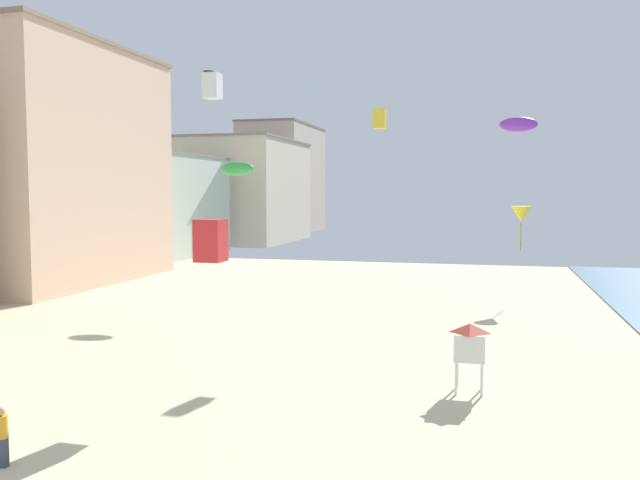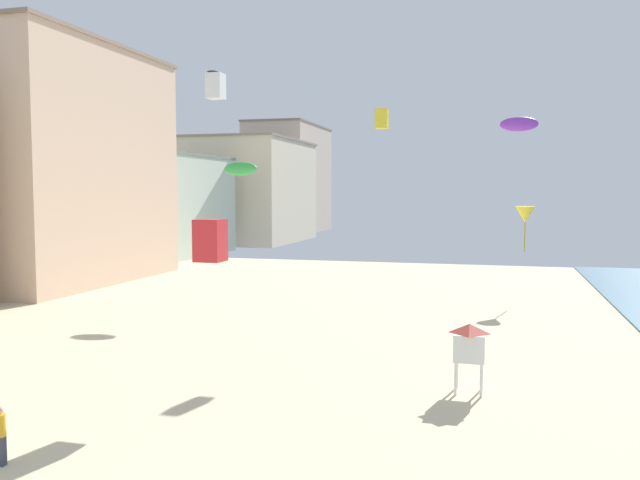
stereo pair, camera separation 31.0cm
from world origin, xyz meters
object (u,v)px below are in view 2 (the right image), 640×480
at_px(kite_yellow_box_3, 382,119).
at_px(lifeguard_stand, 469,343).
at_px(kite_red_box, 210,240).
at_px(kite_green_parafoil, 241,169).
at_px(kite_white_box, 216,86).
at_px(kite_black_delta, 212,76).
at_px(kite_purple_parafoil, 519,124).
at_px(kite_yellow_delta, 525,215).

bearing_deg(kite_yellow_box_3, lifeguard_stand, -65.79).
bearing_deg(kite_red_box, kite_green_parafoil, 108.76).
bearing_deg(kite_red_box, lifeguard_stand, 10.90).
height_order(lifeguard_stand, kite_white_box, kite_white_box).
xyz_separation_m(lifeguard_stand, kite_red_box, (-9.38, -1.81, 3.70)).
bearing_deg(kite_white_box, kite_black_delta, 115.99).
bearing_deg(kite_purple_parafoil, kite_white_box, 144.61).
distance_m(kite_purple_parafoil, kite_white_box, 23.66).
distance_m(kite_yellow_delta, kite_purple_parafoil, 19.57).
relative_size(lifeguard_stand, kite_purple_parafoil, 1.74).
distance_m(kite_purple_parafoil, kite_yellow_box_3, 11.34).
xyz_separation_m(kite_yellow_delta, kite_yellow_box_3, (-8.06, -10.27, 5.54)).
bearing_deg(kite_yellow_box_3, kite_red_box, -106.50).
relative_size(kite_purple_parafoil, kite_green_parafoil, 0.63).
distance_m(lifeguard_stand, kite_white_box, 26.99).
xyz_separation_m(kite_red_box, kite_green_parafoil, (-6.34, 18.66, 3.35)).
height_order(kite_yellow_delta, kite_yellow_box_3, kite_yellow_box_3).
xyz_separation_m(kite_green_parafoil, kite_black_delta, (-4.72, 6.09, 7.36)).
bearing_deg(kite_yellow_delta, kite_yellow_box_3, -128.15).
height_order(kite_yellow_delta, kite_white_box, kite_white_box).
height_order(lifeguard_stand, kite_yellow_delta, kite_yellow_delta).
bearing_deg(kite_black_delta, kite_yellow_box_3, -36.27).
bearing_deg(kite_black_delta, kite_purple_parafoil, -42.01).
xyz_separation_m(kite_red_box, kite_white_box, (-7.92, 18.32, 8.81)).
bearing_deg(kite_red_box, kite_black_delta, 114.07).
relative_size(lifeguard_stand, kite_black_delta, 1.37).
bearing_deg(kite_green_parafoil, kite_black_delta, 127.77).
distance_m(kite_green_parafoil, kite_black_delta, 10.66).
distance_m(lifeguard_stand, kite_black_delta, 33.94).
bearing_deg(kite_green_parafoil, kite_red_box, -71.24).
xyz_separation_m(kite_yellow_delta, kite_red_box, (-12.11, -23.94, -0.28)).
distance_m(kite_black_delta, kite_yellow_box_3, 19.36).
relative_size(lifeguard_stand, kite_yellow_box_3, 2.39).
relative_size(kite_white_box, kite_black_delta, 0.89).
height_order(lifeguard_stand, kite_red_box, kite_red_box).
bearing_deg(lifeguard_stand, kite_red_box, 168.50).
height_order(kite_purple_parafoil, kite_yellow_box_3, kite_yellow_box_3).
bearing_deg(kite_purple_parafoil, kite_green_parafoil, 141.52).
bearing_deg(lifeguard_stand, kite_green_parafoil, 110.60).
bearing_deg(lifeguard_stand, kite_yellow_box_3, 91.81).
bearing_deg(kite_white_box, kite_yellow_delta, 15.67).
height_order(lifeguard_stand, kite_black_delta, kite_black_delta).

